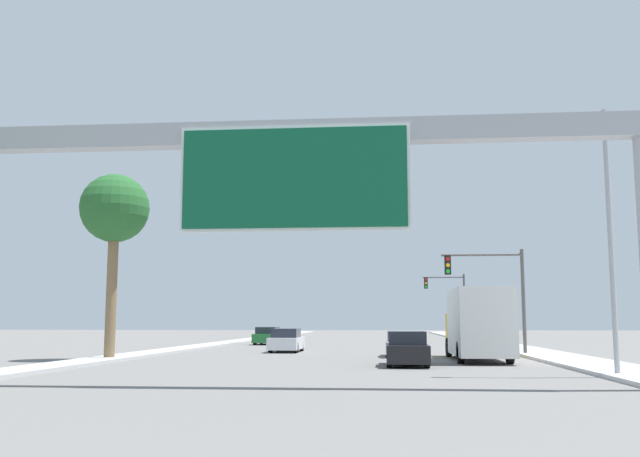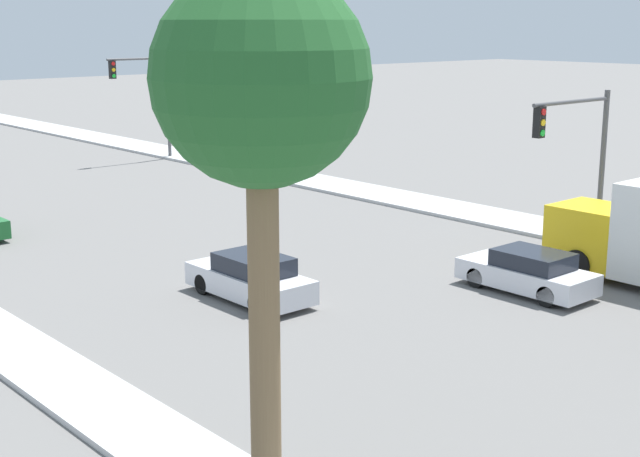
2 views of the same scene
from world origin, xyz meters
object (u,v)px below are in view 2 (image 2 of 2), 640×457
(car_mid_center, at_px, (528,272))
(traffic_light_mid_block, at_px, (150,89))
(car_near_left, at_px, (251,278))
(traffic_light_near_intersection, at_px, (581,145))
(palm_tree_background, at_px, (261,89))

(car_mid_center, height_order, traffic_light_mid_block, traffic_light_mid_block)
(car_near_left, height_order, traffic_light_mid_block, traffic_light_mid_block)
(traffic_light_near_intersection, xyz_separation_m, palm_tree_background, (-19.52, -6.69, 3.28))
(traffic_light_mid_block, distance_m, palm_tree_background, 41.78)
(car_near_left, xyz_separation_m, traffic_light_near_intersection, (12.26, -3.40, 3.32))
(traffic_light_near_intersection, bearing_deg, traffic_light_mid_block, 89.55)
(car_near_left, distance_m, car_mid_center, 8.67)
(car_near_left, xyz_separation_m, palm_tree_background, (-7.26, -10.09, 6.61))
(car_near_left, bearing_deg, traffic_light_mid_block, 64.84)
(car_near_left, relative_size, traffic_light_mid_block, 0.69)
(car_near_left, distance_m, traffic_light_near_intersection, 13.15)
(traffic_light_near_intersection, relative_size, traffic_light_mid_block, 0.91)
(car_near_left, distance_m, traffic_light_mid_block, 29.62)
(traffic_light_near_intersection, bearing_deg, palm_tree_background, -161.07)
(car_mid_center, bearing_deg, car_near_left, 143.83)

